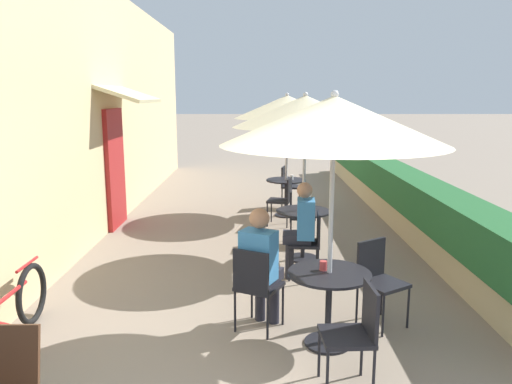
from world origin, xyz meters
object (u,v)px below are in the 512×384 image
seated_patron_near_back (259,263)px  cafe_chair_far_left (281,197)px  patio_umbrella_near (332,121)px  cafe_chair_far_right (286,183)px  cafe_chair_near_right (376,275)px  coffee_cup_far (289,177)px  patio_table_mid (301,224)px  cafe_chair_near_back (254,282)px  patio_umbrella_far (285,107)px  patio_umbrella_mid (303,111)px  patio_table_far (284,190)px  coffee_cup_near (321,266)px  cafe_chair_mid_right (307,239)px  cafe_chair_mid_left (295,212)px  cafe_chair_near_left (354,328)px  patio_table_near (327,292)px  coffee_cup_mid (308,205)px  bicycle_leaning (4,315)px  seated_patron_mid_right (299,226)px

seated_patron_near_back → cafe_chair_far_left: (0.44, 4.06, -0.17)m
patio_umbrella_near → cafe_chair_far_right: patio_umbrella_near is taller
cafe_chair_near_right → coffee_cup_far: size_ratio=9.67×
cafe_chair_near_right → patio_table_mid: bearing=-107.2°
cafe_chair_near_back → patio_umbrella_far: bearing=110.3°
patio_umbrella_mid → patio_table_far: size_ratio=3.06×
coffee_cup_near → patio_umbrella_mid: (0.05, 2.47, 1.35)m
coffee_cup_near → patio_umbrella_far: bearing=90.5°
cafe_chair_far_right → cafe_chair_far_left: bearing=6.0°
cafe_chair_mid_right → cafe_chair_mid_left: bearing=6.0°
coffee_cup_near → patio_umbrella_mid: patio_umbrella_mid is taller
cafe_chair_mid_left → patio_table_far: bearing=-173.3°
seated_patron_near_back → coffee_cup_near: size_ratio=13.89×
cafe_chair_mid_right → coffee_cup_near: bearing=-177.5°
patio_table_mid → coffee_cup_near: bearing=-91.0°
cafe_chair_near_back → seated_patron_near_back: size_ratio=0.70×
patio_table_far → cafe_chair_far_right: 0.73m
patio_umbrella_near → cafe_chair_near_back: size_ratio=2.73×
cafe_chair_near_left → cafe_chair_mid_left: 3.98m
patio_table_near → patio_table_mid: (-0.01, 2.52, 0.00)m
patio_umbrella_near → cafe_chair_near_left: patio_umbrella_near is taller
seated_patron_near_back → coffee_cup_mid: size_ratio=13.89×
cafe_chair_far_right → patio_umbrella_far: bearing=6.0°
coffee_cup_near → cafe_chair_far_left: bearing=91.8°
cafe_chair_near_right → patio_umbrella_mid: patio_umbrella_mid is taller
cafe_chair_mid_left → patio_umbrella_far: patio_umbrella_far is taller
patio_umbrella_near → coffee_cup_near: patio_umbrella_near is taller
cafe_chair_mid_right → patio_umbrella_far: bearing=6.4°
coffee_cup_far → cafe_chair_mid_right: bearing=-90.0°
patio_table_mid → coffee_cup_mid: (0.11, 0.13, 0.24)m
coffee_cup_far → patio_umbrella_near: bearing=-90.1°
patio_umbrella_far → bicycle_leaning: 6.23m
patio_table_far → coffee_cup_far: (0.11, 0.00, 0.24)m
cafe_chair_mid_left → coffee_cup_mid: 0.66m
coffee_cup_far → patio_umbrella_mid: bearing=-90.4°
cafe_chair_near_left → coffee_cup_near: size_ratio=9.67×
seated_patron_mid_right → bicycle_leaning: (-2.90, -1.87, -0.35)m
seated_patron_near_back → patio_table_near: bearing=-2.8°
cafe_chair_mid_left → coffee_cup_far: 1.91m
coffee_cup_near → patio_table_far: bearing=90.5°
seated_patron_near_back → coffee_cup_mid: seated_patron_near_back is taller
patio_table_far → seated_patron_near_back: bearing=-96.4°
patio_umbrella_mid → coffee_cup_far: size_ratio=26.39×
cafe_chair_near_left → patio_umbrella_far: 6.09m
patio_umbrella_mid → patio_table_near: bearing=-89.9°
bicycle_leaning → coffee_cup_mid: bearing=41.1°
cafe_chair_mid_left → cafe_chair_far_left: 1.18m
cafe_chair_near_left → coffee_cup_mid: 3.39m
cafe_chair_mid_left → patio_umbrella_mid: bearing=6.0°
seated_patron_mid_right → patio_umbrella_mid: bearing=-2.8°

